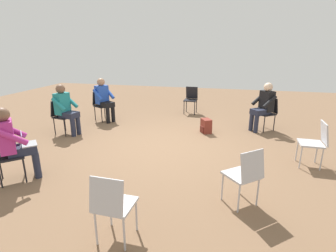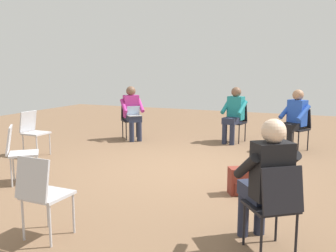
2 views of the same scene
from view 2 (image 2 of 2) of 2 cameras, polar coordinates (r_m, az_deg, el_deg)
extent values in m
plane|color=brown|center=(6.30, 2.62, -6.52)|extent=(16.57, 16.57, 0.00)
cube|color=#B7B7BC|center=(7.54, -19.46, -1.04)|extent=(0.42, 0.42, 0.03)
cylinder|color=#B7B7BC|center=(7.58, -17.56, -2.62)|extent=(0.02, 0.02, 0.42)
cylinder|color=#B7B7BC|center=(7.35, -19.37, -3.08)|extent=(0.02, 0.02, 0.42)
cylinder|color=#B7B7BC|center=(7.82, -19.37, -2.37)|extent=(0.02, 0.02, 0.42)
cylinder|color=#B7B7BC|center=(7.59, -21.19, -2.81)|extent=(0.02, 0.02, 0.42)
cube|color=#B7B7BC|center=(7.64, -20.55, 0.66)|extent=(0.38, 0.11, 0.40)
cube|color=black|center=(7.99, 18.95, -0.47)|extent=(0.54, 0.54, 0.03)
cylinder|color=black|center=(7.80, 19.23, -2.40)|extent=(0.02, 0.02, 0.42)
cylinder|color=black|center=(7.98, 17.18, -2.04)|extent=(0.02, 0.02, 0.42)
cylinder|color=black|center=(8.08, 20.54, -2.08)|extent=(0.02, 0.02, 0.42)
cylinder|color=black|center=(8.26, 18.53, -1.74)|extent=(0.02, 0.02, 0.42)
cube|color=black|center=(8.12, 19.76, 1.16)|extent=(0.26, 0.38, 0.40)
cube|color=black|center=(8.83, -5.61, 0.84)|extent=(0.57, 0.57, 0.03)
cylinder|color=black|center=(8.75, -4.23, -0.71)|extent=(0.02, 0.02, 0.42)
cylinder|color=black|center=(8.66, -6.39, -0.84)|extent=(0.02, 0.02, 0.42)
cylinder|color=black|center=(9.07, -4.83, -0.37)|extent=(0.02, 0.02, 0.42)
cylinder|color=black|center=(8.99, -6.92, -0.49)|extent=(0.02, 0.02, 0.42)
cube|color=black|center=(8.98, -5.95, 2.36)|extent=(0.33, 0.34, 0.40)
cube|color=#B7B7BC|center=(5.85, -21.10, -3.95)|extent=(0.56, 0.56, 0.03)
cylinder|color=#B7B7BC|center=(6.05, -19.27, -5.61)|extent=(0.02, 0.02, 0.42)
cylinder|color=#B7B7BC|center=(5.73, -19.36, -6.44)|extent=(0.02, 0.02, 0.42)
cylinder|color=#B7B7BC|center=(6.08, -22.49, -5.74)|extent=(0.02, 0.02, 0.42)
cylinder|color=#B7B7BC|center=(5.75, -22.76, -6.58)|extent=(0.02, 0.02, 0.42)
cube|color=#B7B7BC|center=(5.82, -23.08, -1.97)|extent=(0.35, 0.32, 0.40)
cube|color=black|center=(3.59, 15.32, -11.73)|extent=(0.56, 0.56, 0.03)
cylinder|color=black|center=(3.74, 11.51, -14.44)|extent=(0.02, 0.02, 0.42)
cylinder|color=black|center=(3.89, 16.17, -13.68)|extent=(0.02, 0.02, 0.42)
cylinder|color=black|center=(3.46, 14.02, -16.51)|extent=(0.02, 0.02, 0.42)
cylinder|color=black|center=(3.63, 18.96, -15.54)|extent=(0.02, 0.02, 0.42)
cube|color=black|center=(3.37, 17.07, -9.34)|extent=(0.30, 0.36, 0.40)
cube|color=#B7B7BC|center=(3.94, -17.86, -9.96)|extent=(0.41, 0.41, 0.03)
cylinder|color=#B7B7BC|center=(4.24, -17.85, -11.81)|extent=(0.02, 0.02, 0.42)
cylinder|color=#B7B7BC|center=(4.03, -14.21, -12.77)|extent=(0.02, 0.02, 0.42)
cylinder|color=#B7B7BC|center=(4.02, -21.22, -13.19)|extent=(0.02, 0.02, 0.42)
cylinder|color=#B7B7BC|center=(3.79, -17.54, -14.33)|extent=(0.02, 0.02, 0.42)
cube|color=#B7B7BC|center=(3.75, -20.01, -7.62)|extent=(0.10, 0.38, 0.40)
cube|color=black|center=(8.56, 10.23, 0.48)|extent=(0.47, 0.47, 0.03)
cylinder|color=black|center=(8.38, 10.76, -1.28)|extent=(0.02, 0.02, 0.42)
cylinder|color=black|center=(8.52, 8.67, -1.06)|extent=(0.02, 0.02, 0.42)
cylinder|color=black|center=(8.68, 11.67, -0.94)|extent=(0.02, 0.02, 0.42)
cylinder|color=black|center=(8.82, 9.64, -0.73)|extent=(0.02, 0.02, 0.42)
cube|color=black|center=(8.70, 10.79, 2.03)|extent=(0.16, 0.39, 0.40)
cylinder|color=#23283D|center=(8.55, -4.39, -0.84)|extent=(0.11, 0.11, 0.45)
cylinder|color=#23283D|center=(8.50, -5.56, -0.91)|extent=(0.11, 0.11, 0.45)
cube|color=#23283D|center=(8.64, -5.30, 1.17)|extent=(0.51, 0.51, 0.14)
cube|color=#B22D84|center=(8.79, -5.65, 3.00)|extent=(0.39, 0.40, 0.52)
sphere|color=brown|center=(8.76, -5.68, 5.34)|extent=(0.22, 0.22, 0.22)
cylinder|color=#B22D84|center=(8.74, -4.21, 3.16)|extent=(0.35, 0.34, 0.31)
cylinder|color=#B22D84|center=(8.64, -6.76, 3.05)|extent=(0.35, 0.34, 0.31)
cube|color=#9EA0A5|center=(8.52, -5.11, 1.59)|extent=(0.37, 0.37, 0.02)
cube|color=#B2D1F2|center=(8.61, -5.31, 2.39)|extent=(0.25, 0.25, 0.20)
cylinder|color=#23283D|center=(8.24, 9.73, -1.32)|extent=(0.11, 0.11, 0.45)
cylinder|color=#23283D|center=(8.31, 8.61, -1.20)|extent=(0.11, 0.11, 0.45)
cube|color=#23283D|center=(8.38, 9.71, 0.83)|extent=(0.47, 0.37, 0.14)
cube|color=teal|center=(8.52, 10.29, 2.71)|extent=(0.28, 0.38, 0.52)
sphere|color=brown|center=(8.49, 10.36, 5.12)|extent=(0.22, 0.22, 0.22)
cylinder|color=teal|center=(8.34, 11.27, 2.73)|extent=(0.41, 0.16, 0.31)
cylinder|color=teal|center=(8.51, 8.79, 2.92)|extent=(0.41, 0.16, 0.31)
cylinder|color=#23283D|center=(3.92, 11.40, -13.06)|extent=(0.11, 0.11, 0.45)
cylinder|color=#23283D|center=(4.00, 13.80, -12.71)|extent=(0.11, 0.11, 0.45)
cube|color=#23283D|center=(3.72, 13.93, -9.70)|extent=(0.52, 0.49, 0.14)
cube|color=black|center=(3.49, 15.55, -6.57)|extent=(0.38, 0.40, 0.52)
sphere|color=beige|center=(3.41, 15.80, -0.75)|extent=(0.22, 0.22, 0.22)
cylinder|color=black|center=(3.48, 11.87, -6.04)|extent=(0.37, 0.31, 0.31)
cylinder|color=black|center=(3.66, 17.53, -5.49)|extent=(0.37, 0.31, 0.31)
cylinder|color=black|center=(7.68, 17.98, -2.38)|extent=(0.11, 0.11, 0.45)
cylinder|color=black|center=(7.78, 16.89, -2.19)|extent=(0.11, 0.11, 0.45)
cube|color=black|center=(7.82, 18.23, -0.08)|extent=(0.51, 0.46, 0.14)
cube|color=blue|center=(7.94, 19.08, 1.91)|extent=(0.36, 0.40, 0.52)
sphere|color=#A87A5B|center=(7.91, 19.21, 4.49)|extent=(0.22, 0.22, 0.22)
cylinder|color=blue|center=(7.75, 19.92, 1.89)|extent=(0.39, 0.27, 0.31)
cylinder|color=blue|center=(7.97, 17.49, 2.20)|extent=(0.39, 0.27, 0.31)
cube|color=maroon|center=(5.14, 10.84, -8.20)|extent=(0.31, 0.34, 0.36)
cube|color=maroon|center=(5.16, 10.81, -9.06)|extent=(0.31, 0.30, 0.16)
camera|label=1|loc=(8.57, -37.34, 10.31)|focal=28.00mm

